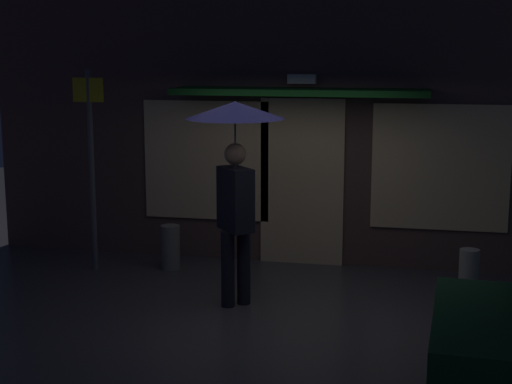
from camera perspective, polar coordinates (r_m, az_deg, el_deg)
The scene contains 6 objects.
ground_plane at distance 8.34m, azimuth 1.09°, elevation -9.28°, with size 18.00×18.00×0.00m, color #423F44.
building_facade at distance 10.17m, azimuth 3.64°, elevation 6.53°, with size 8.62×1.00×4.28m.
person_with_umbrella at distance 8.33m, azimuth -1.54°, elevation 3.05°, with size 1.07×1.07×2.27m.
street_sign_post at distance 10.00m, azimuth -12.09°, elevation 2.41°, with size 0.40×0.07×2.57m.
sidewalk_bollard at distance 10.08m, azimuth -6.34°, elevation -4.09°, with size 0.25×0.25×0.58m, color slate.
sidewalk_bollard_2 at distance 9.19m, azimuth 15.46°, elevation -5.87°, with size 0.23×0.23×0.58m, color #9E998E.
Camera 1 is at (1.46, -7.70, 2.84)m, focal length 54.07 mm.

